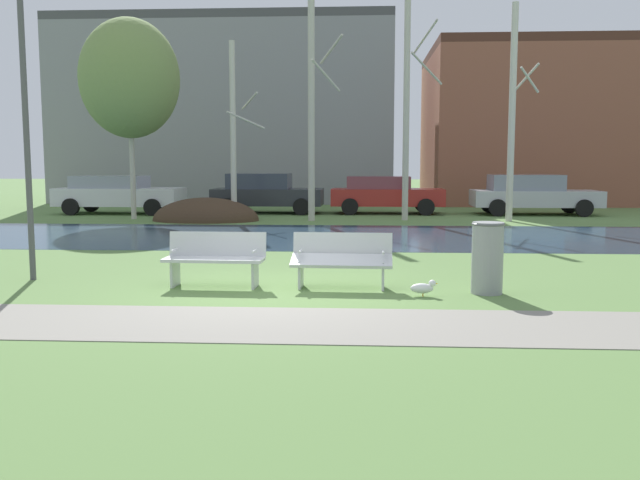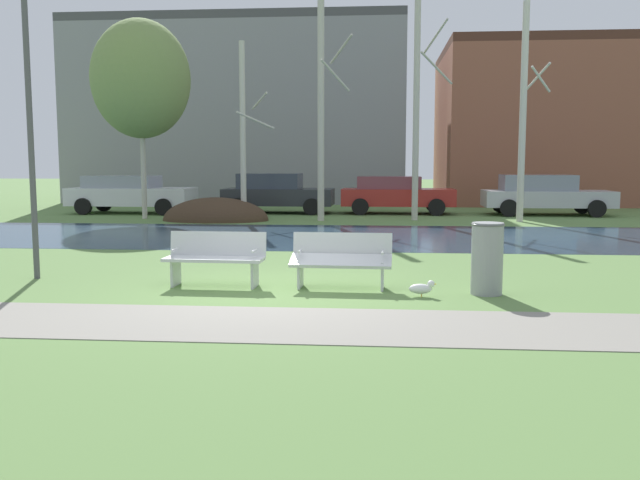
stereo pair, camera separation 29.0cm
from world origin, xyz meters
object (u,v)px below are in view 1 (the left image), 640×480
Objects in this scene: streetlamp at (22,42)px; parked_sedan_second_dark at (266,192)px; trash_bin at (487,257)px; bench_right at (342,259)px; bench_left at (215,257)px; parked_wagon_fourth_silver at (532,194)px; parked_hatch_third_red at (385,194)px; seagull at (423,288)px; parked_van_nearest_white at (118,193)px.

parked_sedan_second_dark is (1.86, 15.45, -3.16)m from streetlamp.
bench_right is at bearing 171.40° from trash_bin.
bench_right is at bearing -77.83° from parked_sedan_second_dark.
parked_wagon_fourth_silver is at bearing 60.55° from bench_left.
streetlamp is 17.11m from parked_hatch_third_red.
parked_sedan_second_dark reaches higher than seagull.
parked_sedan_second_dark is (5.70, 0.62, 0.03)m from parked_van_nearest_white.
bench_left is 4.28m from trash_bin.
bench_left is 1.48× the size of trash_bin.
parked_van_nearest_white is 15.95m from parked_wagon_fourth_silver.
bench_right is 16.26m from parked_sedan_second_dark.
bench_left is at bearing -101.69° from parked_hatch_third_red.
bench_right is (2.04, 0.00, 0.00)m from bench_left.
streetlamp reaches higher than parked_van_nearest_white.
seagull is 19.00m from parked_van_nearest_white.
bench_left is 16.27m from parked_hatch_third_red.
streetlamp is (-5.29, 0.44, 3.50)m from bench_right.
parked_sedan_second_dark is at bearing 178.92° from parked_wagon_fourth_silver.
bench_left is 0.34× the size of parked_van_nearest_white.
trash_bin reaches higher than bench_left.
trash_bin is 0.23× the size of parked_wagon_fourth_silver.
bench_left and bench_right have the same top height.
parked_hatch_third_red is at bearing 93.43° from trash_bin.
streetlamp is at bearing 170.62° from seagull.
parked_sedan_second_dark reaches higher than bench_left.
seagull is at bearing -90.05° from parked_hatch_third_red.
parked_hatch_third_red reaches higher than seagull.
parked_hatch_third_red is at bearing 177.63° from parked_wagon_fourth_silver.
parked_hatch_third_red is 0.92× the size of parked_wagon_fourth_silver.
parked_wagon_fourth_silver is (5.57, -0.23, 0.03)m from parked_hatch_third_red.
seagull is (-0.99, -0.30, -0.43)m from trash_bin.
streetlamp is 1.41× the size of parked_sedan_second_dark.
parked_sedan_second_dark is at bearing 109.21° from trash_bin.
bench_left is 0.38× the size of parked_sedan_second_dark.
parked_hatch_third_red is at bearing 67.09° from streetlamp.
trash_bin is at bearing -86.57° from parked_hatch_third_red.
parked_hatch_third_red is 5.57m from parked_wagon_fourth_silver.
parked_hatch_third_red reaches higher than bench_right.
bench_left is 0.34× the size of parked_wagon_fourth_silver.
bench_right is at bearing 152.84° from seagull.
trash_bin is 2.64× the size of seagull.
parked_van_nearest_white is at bearing 123.09° from seagull.
parked_wagon_fourth_silver is at bearing 74.02° from trash_bin.
seagull is at bearing -27.16° from bench_right.
trash_bin is 16.68m from parked_wagon_fourth_silver.
bench_left is at bearing 169.04° from seagull.
trash_bin is 0.23× the size of parked_van_nearest_white.
parked_van_nearest_white reaches higher than bench_right.
bench_left is 3.36m from seagull.
streetlamp is 1.39× the size of parked_hatch_third_red.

